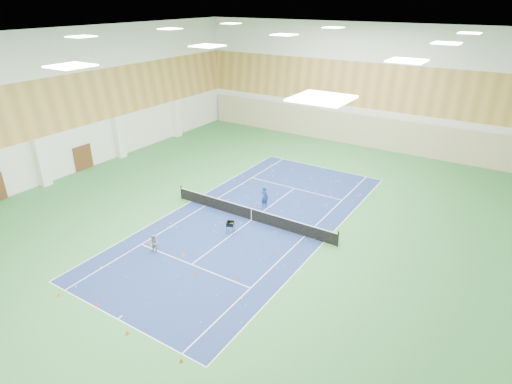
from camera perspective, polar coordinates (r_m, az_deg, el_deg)
ground at (r=29.85m, az=-0.61°, el=-3.79°), size 40.00×40.00×0.00m
room_shell at (r=27.49m, az=-0.67°, el=7.26°), size 36.00×40.00×12.00m
wood_cladding at (r=26.96m, az=-0.69°, el=11.32°), size 36.00×40.00×8.00m
ceiling_light_grid at (r=26.32m, az=-0.74°, el=19.65°), size 21.40×25.40×0.06m
court_surface at (r=29.85m, az=-0.61°, el=-3.78°), size 10.97×23.77×0.01m
tennis_balls_scatter at (r=29.83m, az=-0.61°, el=-3.71°), size 10.57×22.77×0.07m
tennis_net at (r=29.59m, az=-0.62°, el=-2.85°), size 12.80×0.10×1.10m
back_curtain at (r=45.87m, az=13.12°, el=8.10°), size 35.40×0.16×3.20m
door_left_b at (r=41.20m, az=-22.05°, el=4.27°), size 0.08×1.80×2.20m
coach at (r=31.29m, az=1.16°, el=-0.64°), size 0.67×0.49×1.69m
child_court at (r=26.74m, az=-13.44°, el=-6.73°), size 0.68×0.59×1.21m
ball_cart at (r=28.15m, az=-3.44°, el=-4.74°), size 0.65×0.65×0.85m
cone_svc_a at (r=27.86m, az=-14.17°, el=-6.65°), size 0.18×0.18×0.20m
cone_svc_b at (r=26.32m, az=-9.71°, el=-8.16°), size 0.22×0.22×0.24m
cone_svc_c at (r=24.72m, az=-7.93°, el=-10.49°), size 0.18×0.18×0.20m
cone_svc_d at (r=24.12m, az=-2.68°, el=-11.25°), size 0.18×0.18×0.20m
cone_base_a at (r=25.09m, az=-24.85°, el=-12.32°), size 0.17×0.17×0.19m
cone_base_b at (r=23.75m, az=-20.47°, el=-13.73°), size 0.18×0.18×0.20m
cone_base_c at (r=21.61m, az=-16.81°, el=-17.46°), size 0.21×0.21×0.23m
cone_base_d at (r=19.87m, az=-9.94°, el=-21.21°), size 0.19×0.19×0.20m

